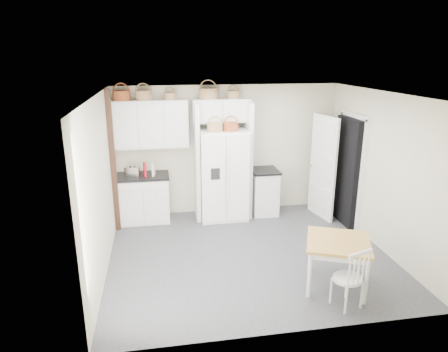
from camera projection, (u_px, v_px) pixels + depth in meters
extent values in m
plane|color=#2C2C2C|center=(248.00, 253.00, 6.62)|extent=(4.50, 4.50, 0.00)
plane|color=white|center=(251.00, 94.00, 5.86)|extent=(4.50, 4.50, 0.00)
plane|color=beige|center=(227.00, 150.00, 8.12)|extent=(4.50, 0.00, 4.50)
plane|color=beige|center=(101.00, 186.00, 5.88)|extent=(0.00, 4.00, 4.00)
plane|color=beige|center=(382.00, 172.00, 6.60)|extent=(0.00, 4.00, 4.00)
cube|color=white|center=(223.00, 175.00, 7.87)|extent=(0.92, 0.74, 1.78)
cube|color=white|center=(144.00, 199.00, 7.81)|extent=(0.97, 0.61, 0.90)
cube|color=white|center=(264.00, 192.00, 8.20)|extent=(0.51, 0.61, 0.89)
cube|color=#A47331|center=(336.00, 264.00, 5.60)|extent=(1.10, 1.10, 0.70)
cube|color=white|center=(348.00, 278.00, 5.13)|extent=(0.49, 0.46, 0.80)
cube|color=black|center=(142.00, 176.00, 7.68)|extent=(1.01, 0.65, 0.04)
cube|color=black|center=(264.00, 171.00, 8.07)|extent=(0.55, 0.65, 0.04)
cube|color=silver|center=(133.00, 172.00, 7.56)|extent=(0.30, 0.22, 0.19)
cube|color=#B00C1B|center=(145.00, 170.00, 7.57)|extent=(0.06, 0.17, 0.25)
cube|color=beige|center=(153.00, 170.00, 7.60)|extent=(0.07, 0.16, 0.23)
cylinder|color=brown|center=(122.00, 96.00, 7.31)|extent=(0.31, 0.31, 0.18)
cylinder|color=olive|center=(143.00, 95.00, 7.37)|extent=(0.30, 0.30, 0.18)
cylinder|color=olive|center=(170.00, 96.00, 7.46)|extent=(0.22, 0.22, 0.13)
cylinder|color=olive|center=(208.00, 94.00, 7.56)|extent=(0.36, 0.36, 0.20)
cylinder|color=olive|center=(233.00, 95.00, 7.65)|extent=(0.25, 0.25, 0.15)
cylinder|color=olive|center=(215.00, 127.00, 7.46)|extent=(0.29, 0.29, 0.16)
cylinder|color=brown|center=(231.00, 127.00, 7.51)|extent=(0.28, 0.28, 0.15)
cube|color=white|center=(151.00, 124.00, 7.55)|extent=(1.40, 0.34, 0.90)
cube|color=white|center=(221.00, 110.00, 7.70)|extent=(1.12, 0.34, 0.45)
cube|color=white|center=(197.00, 162.00, 7.78)|extent=(0.08, 0.60, 2.30)
cube|color=white|center=(248.00, 160.00, 7.94)|extent=(0.08, 0.60, 2.30)
cube|color=black|center=(113.00, 163.00, 7.16)|extent=(0.09, 0.09, 2.60)
cube|color=black|center=(348.00, 171.00, 7.61)|extent=(0.18, 0.85, 2.05)
cube|color=white|center=(323.00, 168.00, 7.87)|extent=(0.21, 0.79, 2.05)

